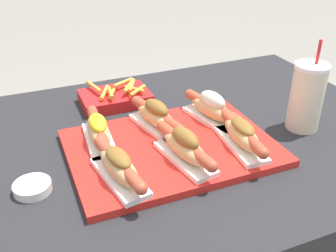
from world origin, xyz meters
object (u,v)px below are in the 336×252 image
hot_dog_3 (99,131)px  sauce_bowl (32,187)px  drink_cup (307,97)px  fries_basket (116,97)px  hot_dog_2 (242,135)px  hot_dog_5 (212,108)px  hot_dog_4 (156,116)px  serving_tray (171,148)px  hot_dog_1 (185,147)px  hot_dog_0 (119,166)px

hot_dog_3 → sauce_bowl: size_ratio=2.78×
drink_cup → fries_basket: 0.53m
fries_basket → drink_cup: bearing=-38.2°
hot_dog_2 → hot_dog_3: bearing=154.9°
hot_dog_5 → drink_cup: drink_cup is taller
drink_cup → fries_basket: (-0.41, 0.33, -0.07)m
hot_dog_2 → drink_cup: (0.22, 0.04, 0.04)m
hot_dog_2 → hot_dog_4: bearing=134.2°
hot_dog_3 → serving_tray: bearing=-24.4°
hot_dog_1 → sauce_bowl: 0.33m
drink_cup → hot_dog_2: bearing=-168.4°
hot_dog_0 → serving_tray: bearing=29.2°
sauce_bowl → drink_cup: bearing=0.3°
hot_dog_4 → hot_dog_5: bearing=-5.9°
hot_dog_2 → fries_basket: hot_dog_2 is taller
hot_dog_2 → hot_dog_4: 0.22m
hot_dog_0 → hot_dog_3: size_ratio=0.99×
serving_tray → hot_dog_1: hot_dog_1 is taller
drink_cup → fries_basket: bearing=141.8°
hot_dog_0 → drink_cup: drink_cup is taller
hot_dog_4 → fries_basket: hot_dog_4 is taller
serving_tray → hot_dog_2: bearing=-25.9°
hot_dog_0 → fries_basket: size_ratio=1.08×
hot_dog_0 → sauce_bowl: hot_dog_0 is taller
hot_dog_5 → fries_basket: 0.30m
serving_tray → hot_dog_5: (0.14, 0.07, 0.04)m
serving_tray → hot_dog_0: hot_dog_0 is taller
hot_dog_3 → hot_dog_5: (0.30, -0.00, 0.00)m
hot_dog_2 → hot_dog_3: (-0.30, 0.14, 0.00)m
serving_tray → fries_basket: bearing=99.8°
hot_dog_4 → drink_cup: bearing=-17.0°
serving_tray → hot_dog_3: 0.18m
hot_dog_2 → sauce_bowl: size_ratio=2.78×
hot_dog_3 → hot_dog_5: bearing=-0.3°
hot_dog_1 → hot_dog_3: bearing=137.7°
hot_dog_5 → drink_cup: bearing=-24.0°
hot_dog_0 → hot_dog_1: hot_dog_1 is taller
hot_dog_0 → hot_dog_4: size_ratio=1.01×
fries_basket → hot_dog_0: bearing=-104.7°
hot_dog_5 → drink_cup: 0.24m
hot_dog_0 → fries_basket: hot_dog_0 is taller
hot_dog_5 → fries_basket: bearing=130.6°
hot_dog_2 → hot_dog_3: 0.34m
hot_dog_0 → hot_dog_1: size_ratio=1.00×
hot_dog_1 → hot_dog_2: size_ratio=0.99×
sauce_bowl → drink_cup: 0.69m
hot_dog_5 → hot_dog_3: bearing=179.7°
hot_dog_1 → sauce_bowl: size_ratio=2.76×
hot_dog_2 → fries_basket: 0.42m
serving_tray → hot_dog_3: bearing=155.6°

